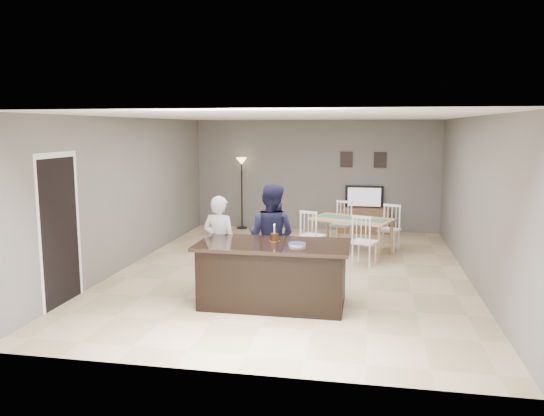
% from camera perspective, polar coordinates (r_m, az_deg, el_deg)
% --- Properties ---
extents(floor, '(8.00, 8.00, 0.00)m').
position_cam_1_polar(floor, '(9.44, 2.12, -6.82)').
color(floor, tan).
rests_on(floor, ground).
extents(room_shell, '(8.00, 8.00, 8.00)m').
position_cam_1_polar(room_shell, '(9.14, 2.18, 3.37)').
color(room_shell, slate).
rests_on(room_shell, floor).
extents(kitchen_island, '(2.15, 1.10, 0.90)m').
position_cam_1_polar(kitchen_island, '(7.61, 0.15, -7.08)').
color(kitchen_island, black).
rests_on(kitchen_island, floor).
extents(tv_console, '(1.20, 0.40, 0.60)m').
position_cam_1_polar(tv_console, '(12.97, 9.83, -1.32)').
color(tv_console, brown).
rests_on(tv_console, floor).
extents(television, '(0.91, 0.12, 0.53)m').
position_cam_1_polar(television, '(12.95, 9.89, 1.18)').
color(television, black).
rests_on(television, tv_console).
extents(tv_screen_glow, '(0.78, 0.00, 0.78)m').
position_cam_1_polar(tv_screen_glow, '(12.87, 9.89, 1.17)').
color(tv_screen_glow, orange).
rests_on(tv_screen_glow, tv_console).
extents(picture_frames, '(1.10, 0.02, 0.38)m').
position_cam_1_polar(picture_frames, '(13.01, 9.78, 5.14)').
color(picture_frames, black).
rests_on(picture_frames, room_shell).
extents(doorway, '(0.00, 2.10, 2.65)m').
position_cam_1_polar(doorway, '(8.07, -21.92, -0.96)').
color(doorway, black).
rests_on(doorway, floor).
extents(woman, '(0.60, 0.44, 1.49)m').
position_cam_1_polar(woman, '(8.27, -5.66, -3.78)').
color(woman, silver).
rests_on(woman, floor).
extents(man, '(0.94, 0.81, 1.66)m').
position_cam_1_polar(man, '(8.34, -0.11, -3.03)').
color(man, '#1B1A3B').
rests_on(man, floor).
extents(birthday_cake, '(0.16, 0.16, 0.24)m').
position_cam_1_polar(birthday_cake, '(7.63, 0.25, -3.14)').
color(birthday_cake, '#EDB645').
rests_on(birthday_cake, kitchen_island).
extents(plate_stack, '(0.25, 0.25, 0.04)m').
position_cam_1_polar(plate_stack, '(7.34, 2.72, -3.92)').
color(plate_stack, white).
rests_on(plate_stack, kitchen_island).
extents(dining_table, '(2.00, 2.16, 0.95)m').
position_cam_1_polar(dining_table, '(10.67, 8.58, -1.78)').
color(dining_table, tan).
rests_on(dining_table, floor).
extents(floor_lamp, '(0.27, 0.27, 1.78)m').
position_cam_1_polar(floor_lamp, '(13.22, -3.29, 3.70)').
color(floor_lamp, black).
rests_on(floor_lamp, floor).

